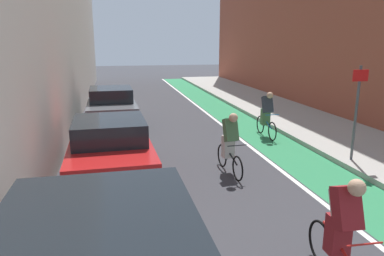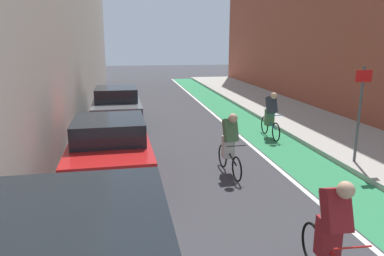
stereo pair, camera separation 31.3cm
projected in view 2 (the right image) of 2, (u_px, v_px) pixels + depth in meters
name	position (u px, v px, depth m)	size (l,w,h in m)	color
ground_plane	(186.00, 133.00, 13.17)	(76.45, 76.45, 0.00)	#38383D
bike_lane_paint	(241.00, 119.00, 15.55)	(1.60, 34.75, 0.00)	#2D8451
lane_divider_stripe	(220.00, 120.00, 15.39)	(0.12, 34.75, 0.00)	white
sidewalk_right	(296.00, 116.00, 15.95)	(3.46, 34.75, 0.14)	#A8A59E
parked_sedan_red	(110.00, 148.00, 8.66)	(1.99, 4.33, 1.53)	red
parked_sedan_gray	(117.00, 106.00, 14.27)	(1.94, 4.49, 1.53)	#595B60
cyclist_lead	(333.00, 230.00, 4.75)	(0.48, 1.71, 1.61)	black
cyclist_mid	(230.00, 143.00, 8.98)	(0.48, 1.66, 1.59)	black
cyclist_trailing	(271.00, 115.00, 12.43)	(0.48, 1.69, 1.60)	black
street_sign_post	(360.00, 106.00, 9.32)	(0.44, 0.07, 2.52)	#4C4C51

